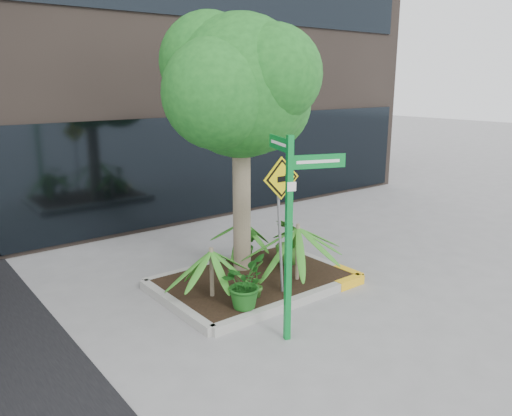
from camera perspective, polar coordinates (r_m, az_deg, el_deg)
ground at (r=8.68m, az=-0.10°, el=-9.72°), size 80.00×80.00×0.00m
planter at (r=8.97m, az=-0.01°, el=-8.20°), size 3.35×2.36×0.15m
tree at (r=8.77m, az=-1.82°, el=13.67°), size 3.14×2.78×4.71m
palm_front at (r=8.60m, az=4.83°, el=-2.26°), size 1.13×1.13×1.26m
palm_left at (r=7.98m, az=-5.14°, el=-4.91°), size 0.92×0.92×1.03m
palm_back at (r=9.63m, az=-1.41°, el=-1.61°), size 0.90×0.90×1.00m
shrub_a at (r=7.70m, az=-1.44°, el=-8.54°), size 1.01×1.01×0.79m
shrub_b at (r=9.50m, az=3.71°, el=-3.79°), size 0.61×0.61×0.88m
shrub_c at (r=8.08m, az=0.06°, el=-8.07°), size 0.46×0.46×0.62m
shrub_d at (r=9.58m, az=-0.98°, el=-4.21°), size 0.52×0.52×0.68m
street_sign_post at (r=6.70m, az=4.05°, el=-0.96°), size 0.80×1.03×2.87m
cattle_sign at (r=7.97m, az=2.83°, el=0.73°), size 0.69×0.23×2.24m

